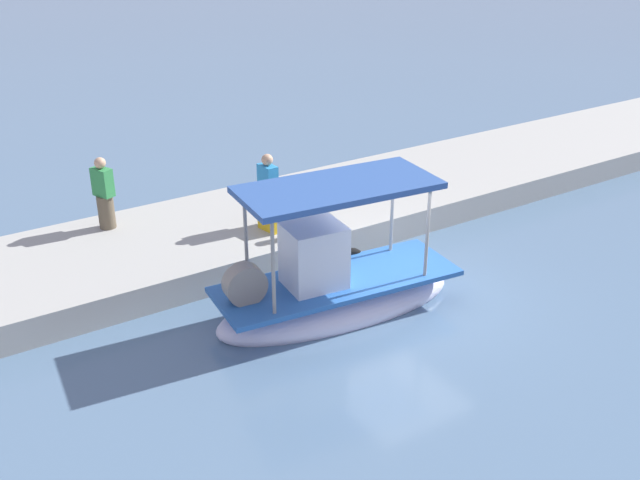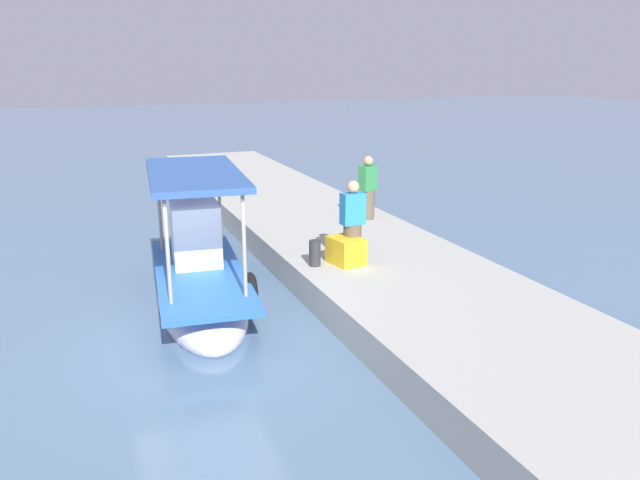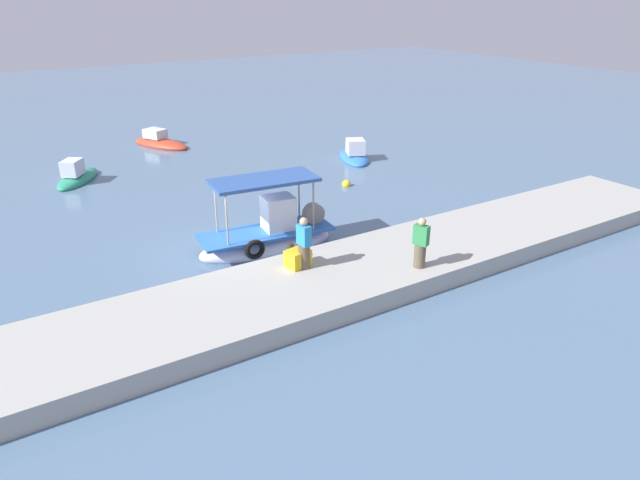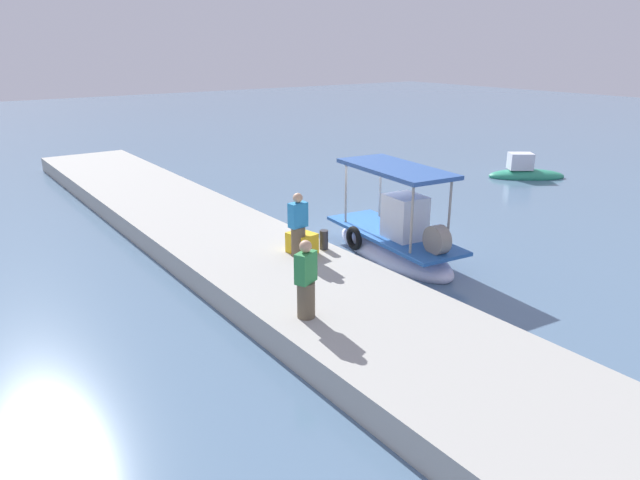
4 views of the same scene
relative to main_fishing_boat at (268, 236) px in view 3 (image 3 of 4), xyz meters
name	(u,v)px [view 3 (image 3 of 4)]	position (x,y,z in m)	size (l,w,h in m)	color
ground_plane	(227,255)	(-1.54, 0.33, -0.51)	(120.00, 120.00, 0.00)	slate
dock_quay	(283,295)	(-1.54, -3.92, -0.19)	(36.00, 4.04, 0.64)	#A7A7A0
main_fishing_boat	(268,236)	(0.00, 0.00, 0.00)	(5.26, 2.23, 3.09)	silver
fisherman_near_bollard	(421,245)	(2.84, -5.11, 0.90)	(0.49, 0.54, 1.70)	brown
fisherman_by_crate	(304,245)	(-0.35, -3.19, 0.92)	(0.41, 0.51, 1.73)	brown
mooring_bollard	(291,251)	(-0.36, -2.33, 0.40)	(0.24, 0.24, 0.54)	#2D2D33
cargo_crate	(298,258)	(-0.47, -2.99, 0.41)	(0.73, 0.58, 0.56)	gold
marker_buoy	(346,184)	(6.67, 4.62, -0.42)	(0.44, 0.44, 0.44)	yellow
moored_boat_near	(77,177)	(-4.37, 12.45, -0.30)	(3.18, 3.66, 1.43)	#2A916D
moored_boat_mid	(354,155)	(9.82, 8.41, -0.30)	(2.95, 3.98, 1.45)	#3174C4
moored_boat_far	(160,143)	(1.43, 17.24, -0.33)	(3.21, 4.48, 1.24)	#C03F26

